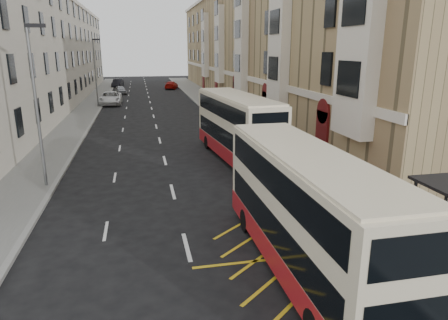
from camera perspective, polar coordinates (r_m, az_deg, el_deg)
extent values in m
plane|color=black|center=(11.63, -2.84, -21.37)|extent=(200.00, 200.00, 0.00)
cube|color=#62625E|center=(40.89, 1.52, 5.86)|extent=(4.00, 120.00, 0.15)
cube|color=#62625E|center=(40.26, -20.56, 4.72)|extent=(3.00, 120.00, 0.15)
cube|color=gray|center=(40.48, -1.25, 5.76)|extent=(0.25, 120.00, 0.15)
cube|color=gray|center=(40.06, -18.43, 4.86)|extent=(0.25, 120.00, 0.15)
cube|color=tan|center=(57.10, 4.93, 16.06)|extent=(10.00, 79.00, 15.00)
cube|color=silver|center=(55.94, -0.22, 12.54)|extent=(0.18, 79.00, 0.50)
cube|color=silver|center=(22.15, 18.73, 16.13)|extent=(0.80, 3.20, 10.00)
cube|color=silver|center=(33.09, 7.87, 16.35)|extent=(0.80, 3.20, 10.00)
cube|color=silver|center=(44.58, 2.49, 16.25)|extent=(0.80, 3.20, 10.00)
cube|color=silver|center=(56.29, -0.66, 16.12)|extent=(0.80, 3.20, 10.00)
cube|color=silver|center=(68.09, -2.72, 16.02)|extent=(0.80, 3.20, 10.00)
cube|color=#570F0F|center=(26.35, 13.85, 3.56)|extent=(0.20, 1.60, 3.00)
cube|color=#570F0F|center=(37.35, 5.91, 7.38)|extent=(0.20, 1.60, 3.00)
cube|color=#570F0F|center=(48.82, 1.58, 9.38)|extent=(0.20, 1.60, 3.00)
cube|color=#570F0F|center=(60.50, -1.12, 10.59)|extent=(0.20, 1.60, 3.00)
cube|color=#570F0F|center=(72.28, -2.95, 11.39)|extent=(0.20, 1.60, 3.00)
cube|color=beige|center=(56.01, -25.19, 13.68)|extent=(9.00, 79.00, 13.00)
cube|color=black|center=(15.30, 25.22, -7.21)|extent=(0.08, 0.08, 2.60)
cube|color=black|center=(16.08, 28.90, -6.61)|extent=(0.08, 0.08, 2.60)
cylinder|color=red|center=(15.34, 19.55, -9.78)|extent=(0.06, 0.06, 1.00)
cylinder|color=red|center=(17.94, 14.22, -5.60)|extent=(0.06, 0.06, 1.00)
cylinder|color=red|center=(20.73, 10.33, -2.48)|extent=(0.06, 0.06, 1.00)
cube|color=red|center=(17.78, 14.32, -4.16)|extent=(0.05, 6.50, 0.06)
cube|color=red|center=(17.92, 14.23, -5.45)|extent=(0.05, 6.50, 0.06)
cylinder|color=slate|center=(21.96, -25.20, 6.70)|extent=(0.16, 0.16, 8.00)
cube|color=black|center=(21.71, -25.36, 16.98)|extent=(0.90, 0.18, 0.18)
cylinder|color=slate|center=(51.51, -17.89, 11.71)|extent=(0.16, 0.16, 8.00)
cube|color=black|center=(51.41, -17.81, 16.08)|extent=(0.90, 0.18, 0.18)
cube|color=beige|center=(12.85, 11.52, -7.04)|extent=(2.31, 10.01, 3.59)
cube|color=#A2151C|center=(13.44, 11.20, -12.50)|extent=(2.34, 10.04, 0.82)
cube|color=black|center=(13.02, 11.42, -8.79)|extent=(2.35, 9.21, 1.00)
cube|color=black|center=(12.47, 11.80, -2.31)|extent=(2.35, 9.21, 0.91)
cube|color=beige|center=(12.27, 11.98, 0.89)|extent=(2.22, 9.61, 0.11)
cube|color=black|center=(17.37, 4.95, -2.10)|extent=(1.93, 0.08, 1.18)
cube|color=black|center=(16.90, 5.09, 3.93)|extent=(1.59, 0.08, 0.41)
cylinder|color=black|center=(15.95, 3.16, -8.61)|extent=(0.26, 0.91, 0.91)
cylinder|color=black|center=(16.58, 10.09, -7.88)|extent=(0.26, 0.91, 0.91)
cylinder|color=black|center=(11.68, 22.64, -19.80)|extent=(0.26, 0.91, 0.91)
cube|color=beige|center=(25.67, 1.85, 4.88)|extent=(3.34, 10.66, 3.77)
cube|color=#A2151C|center=(25.98, 1.82, 1.73)|extent=(3.37, 10.69, 0.86)
cube|color=black|center=(25.76, 1.84, 3.89)|extent=(3.30, 9.83, 1.05)
cube|color=black|center=(25.48, 1.88, 7.46)|extent=(3.30, 9.83, 0.95)
cube|color=beige|center=(25.39, 1.89, 9.14)|extent=(3.20, 10.23, 0.11)
cube|color=black|center=(30.65, -1.35, 5.87)|extent=(2.02, 0.26, 1.24)
cube|color=black|center=(30.38, -1.38, 9.51)|extent=(1.67, 0.23, 0.43)
cube|color=black|center=(21.01, 6.49, 1.23)|extent=(2.02, 0.26, 1.14)
cylinder|color=black|center=(28.87, -2.38, 2.55)|extent=(0.35, 0.97, 0.95)
cylinder|color=black|center=(29.48, 1.68, 2.83)|extent=(0.35, 0.97, 0.95)
cylinder|color=black|center=(22.66, 2.00, -1.12)|extent=(0.35, 0.97, 0.95)
cylinder|color=black|center=(23.43, 6.98, -0.66)|extent=(0.35, 0.97, 0.95)
cylinder|color=black|center=(14.36, 29.14, -13.20)|extent=(0.46, 0.46, 0.80)
cylinder|color=black|center=(14.17, 29.36, -11.70)|extent=(0.52, 0.52, 0.07)
imported|color=black|center=(14.07, 23.45, -11.13)|extent=(0.71, 0.68, 1.64)
imported|color=black|center=(15.38, 19.73, -8.64)|extent=(0.94, 0.48, 1.54)
imported|color=white|center=(54.28, -15.91, 8.51)|extent=(2.78, 6.02, 1.67)
imported|color=#95979C|center=(66.62, -14.57, 9.66)|extent=(2.18, 4.03, 1.30)
imported|color=black|center=(78.95, -14.94, 10.56)|extent=(2.19, 4.74, 1.50)
imported|color=#AB0D07|center=(73.85, -7.54, 10.57)|extent=(2.91, 4.94, 1.34)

